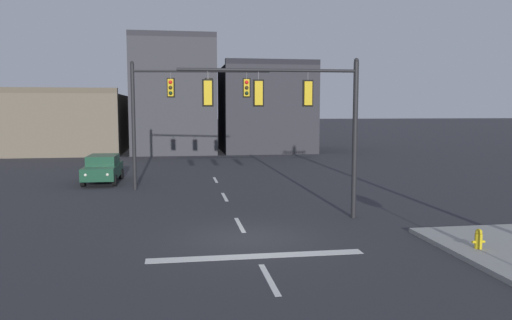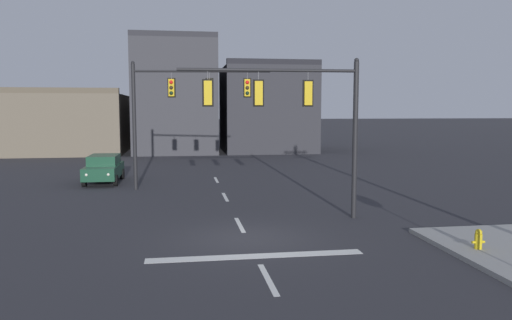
% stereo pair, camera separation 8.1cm
% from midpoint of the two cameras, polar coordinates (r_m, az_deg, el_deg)
% --- Properties ---
extents(ground_plane, '(400.00, 400.00, 0.00)m').
position_cam_midpoint_polar(ground_plane, '(16.76, -1.15, -8.99)').
color(ground_plane, '#2B2B30').
extents(stop_bar_paint, '(6.40, 0.50, 0.01)m').
position_cam_midpoint_polar(stop_bar_paint, '(14.85, -0.08, -10.93)').
color(stop_bar_paint, silver).
rests_on(stop_bar_paint, ground).
extents(lane_centreline, '(0.16, 26.40, 0.01)m').
position_cam_midpoint_polar(lane_centreline, '(18.68, -1.99, -7.43)').
color(lane_centreline, silver).
rests_on(lane_centreline, ground).
extents(signal_mast_near_side, '(6.94, 0.50, 6.25)m').
position_cam_midpoint_polar(signal_mast_near_side, '(19.20, 4.65, 5.99)').
color(signal_mast_near_side, black).
rests_on(signal_mast_near_side, ground).
extents(signal_mast_far_side, '(7.23, 1.05, 6.80)m').
position_cam_midpoint_polar(signal_mast_far_side, '(26.72, -9.05, 6.73)').
color(signal_mast_far_side, black).
rests_on(signal_mast_far_side, ground).
extents(car_lot_nearside, '(1.97, 4.48, 1.61)m').
position_cam_midpoint_polar(car_lot_nearside, '(30.48, -17.18, -0.89)').
color(car_lot_nearside, '#143D28').
rests_on(car_lot_nearside, ground).
extents(fire_hydrant, '(0.40, 0.30, 0.75)m').
position_cam_midpoint_polar(fire_hydrant, '(16.42, 23.96, -8.63)').
color(fire_hydrant, gold).
rests_on(fire_hydrant, ground).
extents(building_row, '(31.27, 12.57, 11.27)m').
position_cam_midpoint_polar(building_row, '(51.61, -10.61, 5.74)').
color(building_row, '#665B4C').
rests_on(building_row, ground).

